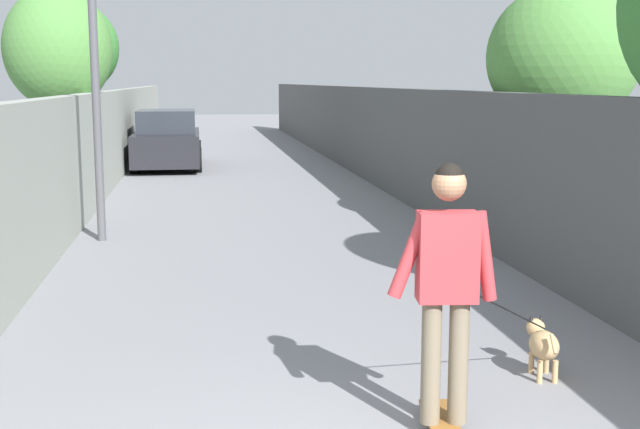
% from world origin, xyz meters
% --- Properties ---
extents(ground_plane, '(80.00, 80.00, 0.00)m').
position_xyz_m(ground_plane, '(14.00, 0.00, 0.00)').
color(ground_plane, gray).
extents(wall_left, '(48.00, 0.30, 2.08)m').
position_xyz_m(wall_left, '(12.00, 2.99, 1.04)').
color(wall_left, '#999E93').
rests_on(wall_left, ground).
extents(fence_right, '(48.00, 0.30, 2.16)m').
position_xyz_m(fence_right, '(12.00, -2.99, 1.08)').
color(fence_right, '#4C4C4C').
rests_on(fence_right, ground).
extents(tree_left_mid, '(2.59, 2.59, 4.40)m').
position_xyz_m(tree_left_mid, '(19.00, 4.32, 3.15)').
color(tree_left_mid, '#473523').
rests_on(tree_left_mid, ground).
extents(tree_left_far, '(2.06, 2.06, 4.09)m').
position_xyz_m(tree_left_far, '(13.00, 3.65, 2.90)').
color(tree_left_far, '#473523').
rests_on(tree_left_far, ground).
extents(tree_right_distant, '(2.14, 2.14, 3.68)m').
position_xyz_m(tree_right_distant, '(7.50, -4.12, 2.62)').
color(tree_right_distant, '#473523').
rests_on(tree_right_distant, ground).
extents(lamp_post, '(0.36, 0.36, 3.89)m').
position_xyz_m(lamp_post, '(8.45, 2.44, 2.70)').
color(lamp_post, '#4C4C51').
rests_on(lamp_post, ground).
extents(skateboard, '(0.82, 0.29, 0.08)m').
position_xyz_m(skateboard, '(1.23, -0.54, 0.07)').
color(skateboard, brown).
rests_on(skateboard, ground).
extents(person_skateboarder, '(0.26, 0.72, 1.72)m').
position_xyz_m(person_skateboarder, '(1.23, -0.54, 1.09)').
color(person_skateboarder, '#726651').
rests_on(person_skateboarder, skateboard).
extents(dog, '(1.21, 1.22, 1.06)m').
position_xyz_m(dog, '(2.17, -1.62, 0.27)').
color(dog, tan).
rests_on(dog, ground).
extents(car_near, '(4.21, 1.80, 1.54)m').
position_xyz_m(car_near, '(18.74, 1.84, 0.72)').
color(car_near, black).
rests_on(car_near, ground).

